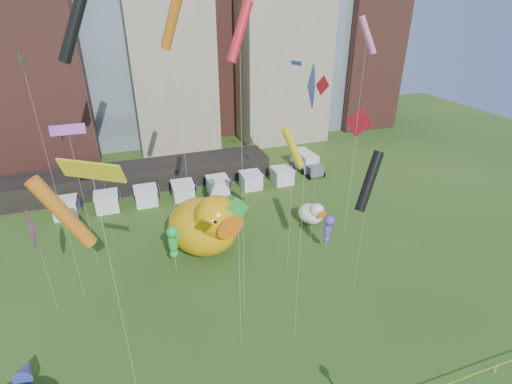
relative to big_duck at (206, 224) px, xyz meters
name	(u,v)px	position (x,y,z in m)	size (l,w,h in m)	color
skyline	(155,22)	(0.95, 38.58, 17.99)	(101.00, 23.00, 68.00)	brown
pavilion	(142,176)	(-5.30, 19.52, -1.85)	(38.00, 6.00, 3.20)	black
vendor_tents	(183,191)	(-0.28, 13.52, -2.34)	(33.24, 2.80, 2.40)	white
big_duck	(206,224)	(0.00, 0.00, 0.00)	(9.70, 10.75, 7.51)	#E29E0B
small_duck	(312,213)	(13.58, 1.49, -2.04)	(3.62, 4.30, 3.07)	white
seahorse_green	(173,240)	(-3.82, -2.41, 0.40)	(1.59, 1.79, 5.39)	silver
seahorse_purple	(328,227)	(12.47, -4.32, -0.41)	(1.43, 1.61, 4.41)	silver
box_truck	(306,162)	(20.20, 16.66, -1.96)	(3.06, 6.94, 2.90)	white
kite_0	(359,124)	(16.73, -1.40, 9.80)	(1.11, 3.22, 15.08)	silver
kite_1	(33,228)	(-14.79, -4.27, 5.13)	(1.02, 3.12, 10.13)	silver
kite_2	(369,181)	(11.62, -11.22, 8.22)	(2.96, 2.14, 14.15)	silver
kite_3	(21,60)	(-14.95, 8.48, 16.39)	(0.49, 1.75, 20.78)	silver
kite_4	(293,148)	(7.19, -5.74, 9.81)	(2.43, 0.79, 15.31)	silver
kite_5	(296,66)	(13.96, 8.75, 14.31)	(0.88, 1.63, 18.42)	silver
kite_6	(173,18)	(-1.45, 0.78, 20.14)	(2.64, 2.95, 26.23)	silver
kite_7	(68,131)	(-11.43, 1.46, 11.17)	(2.95, 0.47, 15.15)	silver
kite_8	(240,33)	(1.13, -9.93, 19.69)	(2.26, 1.59, 25.07)	silver
kite_9	(367,36)	(16.37, -1.60, 18.47)	(2.08, 1.58, 23.72)	silver
kite_10	(73,27)	(-10.06, 11.51, 18.98)	(4.38, 2.11, 26.01)	silver
kite_11	(238,214)	(-0.43, -13.92, 8.89)	(1.61, 0.13, 13.65)	silver
kite_12	(92,172)	(-8.48, -16.24, 14.08)	(3.14, 2.37, 18.14)	silver
kite_13	(310,86)	(4.11, -14.23, 16.96)	(1.30, 2.43, 21.69)	silver
kite_14	(63,214)	(-12.50, -3.66, 5.70)	(4.31, 1.54, 12.75)	silver
kite_16	(322,93)	(11.22, -2.90, 13.75)	(0.42, 1.89, 18.85)	silver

